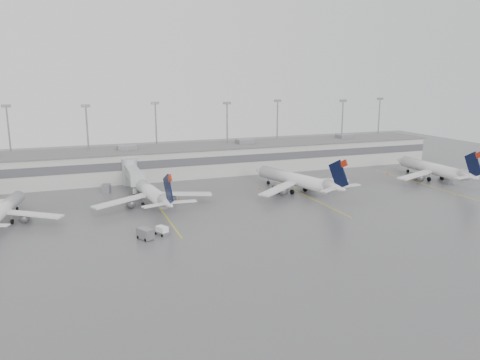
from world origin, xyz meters
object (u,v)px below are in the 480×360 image
object	(u,v)px
jet_mid_left	(151,192)
baggage_tug	(162,232)
jet_far_left	(1,210)
jet_mid_right	(297,180)
jet_far_right	(435,169)

from	to	relation	value
jet_mid_left	baggage_tug	bearing A→B (deg)	-101.16
jet_far_left	jet_mid_right	bearing A→B (deg)	13.63
jet_mid_left	jet_far_right	size ratio (longest dim) A/B	0.95
jet_mid_left	jet_mid_right	bearing A→B (deg)	-7.42
jet_far_left	jet_mid_left	world-z (taller)	jet_mid_left
jet_mid_left	jet_far_right	xyz separation A→B (m)	(77.36, -1.24, 0.17)
jet_mid_right	baggage_tug	xyz separation A→B (m)	(-37.33, -19.90, -2.59)
jet_far_left	baggage_tug	bearing A→B (deg)	-20.57
baggage_tug	jet_mid_left	bearing A→B (deg)	57.90
jet_mid_left	baggage_tug	world-z (taller)	jet_mid_left
jet_mid_right	baggage_tug	distance (m)	42.38
jet_far_left	jet_mid_right	distance (m)	65.13
jet_mid_right	baggage_tug	world-z (taller)	jet_mid_right
jet_mid_right	jet_far_right	bearing A→B (deg)	-17.74
jet_far_left	baggage_tug	world-z (taller)	jet_far_left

